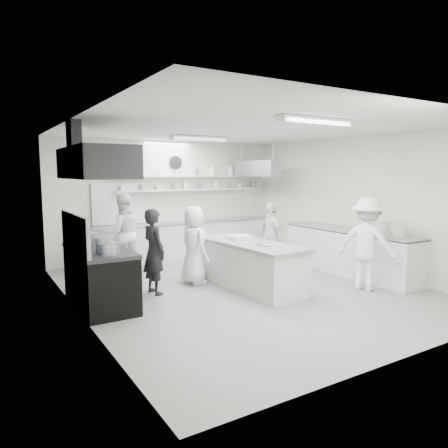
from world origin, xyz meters
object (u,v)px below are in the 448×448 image
right_counter (350,252)px  stove (100,279)px  prep_island (251,267)px  cook_stove (154,252)px  cook_back (123,233)px  back_counter (184,240)px

right_counter → stove: bearing=173.5°
prep_island → cook_stove: bearing=156.1°
right_counter → cook_stove: (-4.22, 0.77, 0.31)m
cook_back → stove: bearing=66.2°
back_counter → prep_island: bearing=-93.1°
stove → cook_stove: cook_stove is taller
prep_island → cook_back: bearing=119.7°
stove → cook_stove: (1.03, 0.17, 0.33)m
right_counter → prep_island: right_counter is taller
stove → right_counter: (5.25, -0.60, 0.02)m
prep_island → cook_stove: 1.85m
prep_island → right_counter: bearing=-6.6°
stove → cook_back: bearing=62.9°
cook_stove → stove: bearing=91.8°
stove → back_counter: bearing=44.0°
stove → back_counter: 4.03m
back_counter → right_counter: (2.35, -3.40, 0.01)m
right_counter → cook_back: bearing=147.4°
stove → cook_stove: bearing=9.6°
back_counter → prep_island: (-0.18, -3.26, -0.04)m
back_counter → right_counter: right_counter is taller
back_counter → cook_back: cook_back is taller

